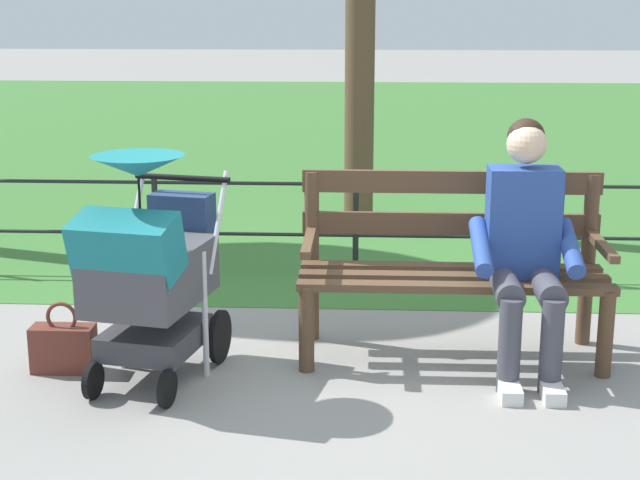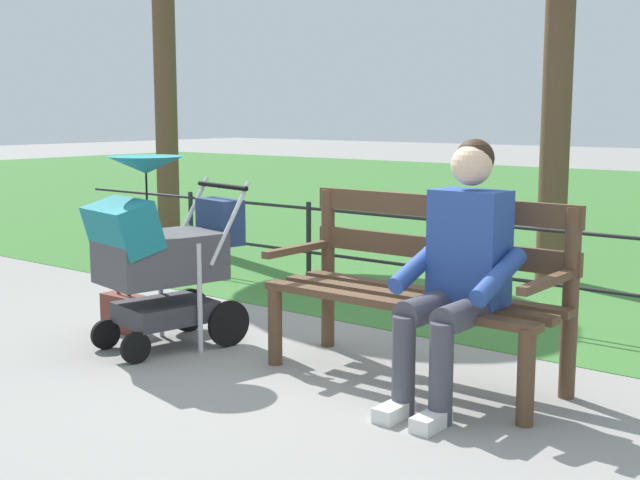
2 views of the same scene
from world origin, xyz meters
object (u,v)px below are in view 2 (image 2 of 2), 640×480
person_on_bench (458,265)px  stroller (160,250)px  park_bench (421,280)px  handbag (124,312)px

person_on_bench → stroller: size_ratio=1.11×
park_bench → handbag: bearing=10.9°
park_bench → person_on_bench: person_on_bench is taller
park_bench → person_on_bench: 0.44m
stroller → handbag: 0.68m
person_on_bench → handbag: 2.40m
person_on_bench → stroller: 1.86m
park_bench → person_on_bench: bearing=146.9°
stroller → handbag: bearing=-12.5°
park_bench → stroller: 1.58m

